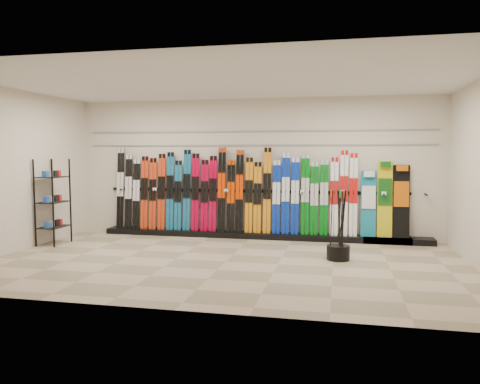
# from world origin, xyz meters

# --- Properties ---
(floor) EXTENTS (8.00, 8.00, 0.00)m
(floor) POSITION_xyz_m (0.00, 0.00, 0.00)
(floor) COLOR gray
(floor) RESTS_ON ground
(back_wall) EXTENTS (8.00, 0.00, 8.00)m
(back_wall) POSITION_xyz_m (0.00, 2.50, 1.50)
(back_wall) COLOR beige
(back_wall) RESTS_ON floor
(left_wall) EXTENTS (0.00, 5.00, 5.00)m
(left_wall) POSITION_xyz_m (-4.00, 0.00, 1.50)
(left_wall) COLOR beige
(left_wall) RESTS_ON floor
(ceiling) EXTENTS (8.00, 8.00, 0.00)m
(ceiling) POSITION_xyz_m (0.00, 0.00, 3.00)
(ceiling) COLOR silver
(ceiling) RESTS_ON back_wall
(ski_rack_base) EXTENTS (8.00, 0.40, 0.12)m
(ski_rack_base) POSITION_xyz_m (0.22, 2.28, 0.06)
(ski_rack_base) COLOR black
(ski_rack_base) RESTS_ON floor
(skis) EXTENTS (5.36, 0.18, 1.83)m
(skis) POSITION_xyz_m (-0.46, 2.30, 0.95)
(skis) COLOR black
(skis) RESTS_ON ski_rack_base
(snowboards) EXTENTS (0.96, 0.24, 1.54)m
(snowboards) POSITION_xyz_m (2.79, 2.35, 0.85)
(snowboards) COLOR #14728C
(snowboards) RESTS_ON ski_rack_base
(accessory_rack) EXTENTS (0.40, 0.60, 1.71)m
(accessory_rack) POSITION_xyz_m (-3.75, 0.77, 0.86)
(accessory_rack) COLOR black
(accessory_rack) RESTS_ON floor
(pole_bin) EXTENTS (0.39, 0.39, 0.25)m
(pole_bin) POSITION_xyz_m (1.86, 0.54, 0.12)
(pole_bin) COLOR black
(pole_bin) RESTS_ON floor
(ski_poles) EXTENTS (0.27, 0.36, 1.18)m
(ski_poles) POSITION_xyz_m (1.89, 0.54, 0.61)
(ski_poles) COLOR black
(ski_poles) RESTS_ON pole_bin
(slatwall_rail_0) EXTENTS (7.60, 0.02, 0.03)m
(slatwall_rail_0) POSITION_xyz_m (0.00, 2.48, 2.00)
(slatwall_rail_0) COLOR gray
(slatwall_rail_0) RESTS_ON back_wall
(slatwall_rail_1) EXTENTS (7.60, 0.02, 0.03)m
(slatwall_rail_1) POSITION_xyz_m (0.00, 2.48, 2.30)
(slatwall_rail_1) COLOR gray
(slatwall_rail_1) RESTS_ON back_wall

